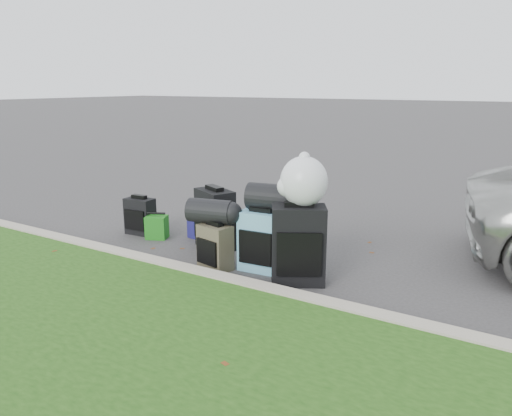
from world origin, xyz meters
The scene contains 12 objects.
ground centered at (0.00, 0.00, 0.00)m, with size 120.00×120.00×0.00m, color #383535.
curb centered at (0.00, -1.00, 0.07)m, with size 120.00×0.18×0.15m, color #9E937F.
suitcase_small_black centered at (-1.84, -0.02, 0.25)m, with size 0.40×0.22×0.50m, color black.
suitcase_large_black_left centered at (-0.60, 0.03, 0.37)m, with size 0.52×0.31×0.75m, color black.
suitcase_olive centered at (-0.16, -0.58, 0.26)m, with size 0.37×0.23×0.51m, color #3C3727.
suitcase_teal centered at (0.30, -0.33, 0.34)m, with size 0.47×0.28×0.67m, color teal.
suitcase_large_black_right centered at (0.81, -0.44, 0.41)m, with size 0.55×0.33×0.82m, color black.
tote_green centered at (-1.51, -0.06, 0.15)m, with size 0.27×0.22×0.31m, color #1E751A.
tote_navy centered at (-1.02, 0.28, 0.16)m, with size 0.31×0.24×0.33m, color navy.
duffel_left centered at (-0.26, -0.52, 0.65)m, with size 0.27×0.27×0.50m, color black.
duffel_right centered at (0.37, -0.23, 0.82)m, with size 0.30×0.30×0.54m, color black.
trash_bag centered at (0.82, -0.37, 1.07)m, with size 0.49×0.49×0.49m, color white.
Camera 1 is at (3.00, -4.84, 2.03)m, focal length 35.00 mm.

